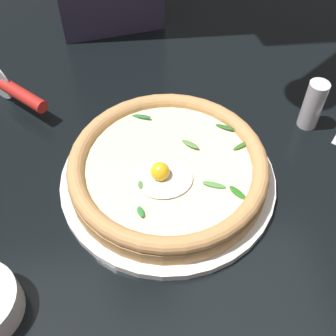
% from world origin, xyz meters
% --- Properties ---
extents(ground_plane, '(2.40, 2.40, 0.03)m').
position_xyz_m(ground_plane, '(0.00, 0.00, -0.01)').
color(ground_plane, black).
rests_on(ground_plane, ground).
extents(pizza_plate, '(0.31, 0.31, 0.01)m').
position_xyz_m(pizza_plate, '(-0.04, -0.03, 0.01)').
color(pizza_plate, white).
rests_on(pizza_plate, ground).
extents(pizza, '(0.29, 0.29, 0.06)m').
position_xyz_m(pizza, '(-0.04, -0.03, 0.03)').
color(pizza, tan).
rests_on(pizza, pizza_plate).
extents(pizza_cutter, '(0.12, 0.12, 0.07)m').
position_xyz_m(pizza_cutter, '(-0.26, 0.17, 0.04)').
color(pizza_cutter, silver).
rests_on(pizza_cutter, ground).
extents(pepper_shaker, '(0.03, 0.03, 0.09)m').
position_xyz_m(pepper_shaker, '(0.21, 0.05, 0.04)').
color(pepper_shaker, silver).
rests_on(pepper_shaker, ground).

